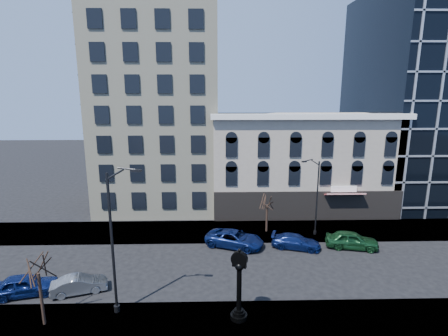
{
  "coord_description": "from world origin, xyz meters",
  "views": [
    {
      "loc": [
        1.22,
        -27.54,
        15.1
      ],
      "look_at": [
        2.0,
        4.0,
        8.0
      ],
      "focal_mm": 28.0,
      "sensor_mm": 36.0,
      "label": 1
    }
  ],
  "objects_px": {
    "car_near_b": "(79,284)",
    "street_lamp_near": "(121,203)",
    "street_clock": "(239,288)",
    "car_near_a": "(25,285)"
  },
  "relations": [
    {
      "from": "street_lamp_near",
      "to": "street_clock",
      "type": "bearing_deg",
      "value": -0.69
    },
    {
      "from": "street_lamp_near",
      "to": "car_near_a",
      "type": "xyz_separation_m",
      "value": [
        -8.25,
        2.47,
        -7.21
      ]
    },
    {
      "from": "street_clock",
      "to": "street_lamp_near",
      "type": "distance_m",
      "value": 9.48
    },
    {
      "from": "street_clock",
      "to": "car_near_b",
      "type": "relative_size",
      "value": 1.24
    },
    {
      "from": "car_near_a",
      "to": "car_near_b",
      "type": "relative_size",
      "value": 1.15
    },
    {
      "from": "street_clock",
      "to": "street_lamp_near",
      "type": "relative_size",
      "value": 0.48
    },
    {
      "from": "car_near_b",
      "to": "street_lamp_near",
      "type": "bearing_deg",
      "value": -139.86
    },
    {
      "from": "car_near_a",
      "to": "car_near_b",
      "type": "height_order",
      "value": "car_near_a"
    },
    {
      "from": "car_near_a",
      "to": "car_near_b",
      "type": "xyz_separation_m",
      "value": [
        3.95,
        0.21,
        -0.13
      ]
    },
    {
      "from": "street_lamp_near",
      "to": "car_near_a",
      "type": "relative_size",
      "value": 2.24
    }
  ]
}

